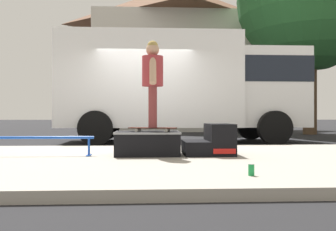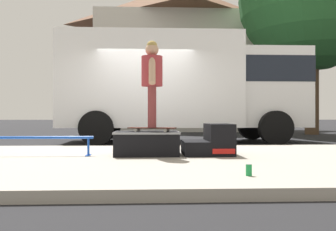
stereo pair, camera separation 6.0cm
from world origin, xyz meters
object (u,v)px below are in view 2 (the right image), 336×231
object	(u,v)px
soda_can	(249,170)
box_truck	(184,84)
skater_kid	(152,76)
kicker_ramp	(211,142)
grind_rail	(41,141)
skateboard	(152,128)
street_tree_main	(320,3)
skate_box	(147,142)

from	to	relation	value
soda_can	box_truck	world-z (taller)	box_truck
skater_kid	box_truck	xyz separation A→B (m)	(0.96, 4.81, 0.29)
kicker_ramp	grind_rail	distance (m)	2.77
skateboard	soda_can	size ratio (longest dim) A/B	6.39
kicker_ramp	soda_can	world-z (taller)	kicker_ramp
kicker_ramp	street_tree_main	distance (m)	12.13
kicker_ramp	soda_can	bearing A→B (deg)	-89.14
soda_can	skateboard	bearing A→B (deg)	114.99
skate_box	skater_kid	xyz separation A→B (m)	(0.09, -0.05, 1.08)
grind_rail	soda_can	distance (m)	3.57
grind_rail	skateboard	distance (m)	1.80
skater_kid	street_tree_main	xyz separation A→B (m)	(7.05, 9.21, 4.07)
skate_box	soda_can	bearing A→B (deg)	-63.72
skate_box	box_truck	world-z (taller)	box_truck
grind_rail	street_tree_main	size ratio (longest dim) A/B	0.19
skater_kid	soda_can	distance (m)	2.71
skateboard	box_truck	xyz separation A→B (m)	(0.96, 4.81, 1.14)
grind_rail	skate_box	bearing A→B (deg)	1.56
kicker_ramp	grind_rail	xyz separation A→B (m)	(-2.77, -0.05, 0.03)
kicker_ramp	box_truck	distance (m)	4.95
grind_rail	box_truck	size ratio (longest dim) A/B	0.24
kicker_ramp	skateboard	world-z (taller)	kicker_ramp
street_tree_main	kicker_ramp	bearing A→B (deg)	-123.50
skate_box	kicker_ramp	world-z (taller)	kicker_ramp
kicker_ramp	skater_kid	world-z (taller)	skater_kid
skateboard	soda_can	bearing A→B (deg)	-65.01
kicker_ramp	soda_can	size ratio (longest dim) A/B	6.71
skateboard	street_tree_main	world-z (taller)	street_tree_main
skate_box	box_truck	distance (m)	5.06
kicker_ramp	box_truck	world-z (taller)	box_truck
grind_rail	skater_kid	distance (m)	2.07
kicker_ramp	box_truck	bearing A→B (deg)	90.30
kicker_ramp	grind_rail	bearing A→B (deg)	-179.05
box_truck	street_tree_main	bearing A→B (deg)	35.87
skater_kid	kicker_ramp	bearing A→B (deg)	2.91
soda_can	street_tree_main	xyz separation A→B (m)	(6.03, 11.40, 5.29)
street_tree_main	soda_can	bearing A→B (deg)	-117.88
grind_rail	street_tree_main	distance (m)	13.75
kicker_ramp	skate_box	bearing A→B (deg)	179.98
skateboard	skate_box	bearing A→B (deg)	149.49
skate_box	box_truck	size ratio (longest dim) A/B	0.15
kicker_ramp	street_tree_main	bearing A→B (deg)	56.50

